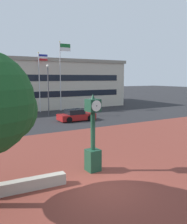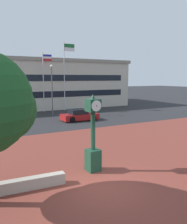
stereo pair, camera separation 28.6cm
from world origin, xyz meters
name	(u,v)px [view 1 (the left image)]	position (x,y,z in m)	size (l,w,h in m)	color
ground_plane	(102,186)	(0.00, 0.00, 0.00)	(200.00, 200.00, 0.00)	#262628
plaza_brick_paving	(69,162)	(0.00, 3.55, 0.00)	(44.00, 15.09, 0.01)	brown
planter_wall	(29,184)	(-2.88, 1.29, 0.25)	(3.20, 0.40, 0.50)	#ADA393
street_clock	(93,139)	(0.57, 1.81, 1.65)	(0.68, 0.74, 3.97)	#19422D
car_street_near	(76,116)	(6.30, 15.51, 0.57)	(4.09, 1.99, 1.28)	maroon
flagpole_primary	(40,78)	(5.07, 24.13, 4.69)	(1.33, 0.14, 8.19)	silver
flagpole_secondary	(61,70)	(8.25, 24.13, 5.82)	(1.70, 0.14, 9.82)	silver
civic_building	(23,83)	(4.74, 32.39, 3.81)	(31.20, 15.29, 7.59)	beige
street_lamp_post	(48,85)	(4.83, 20.25, 3.90)	(0.36, 0.36, 6.35)	#4C4C51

